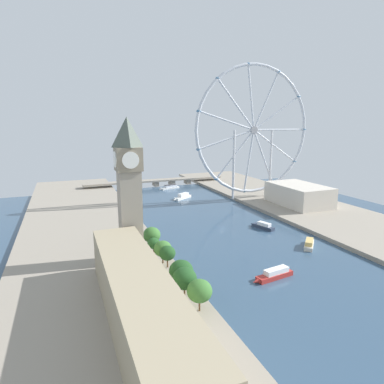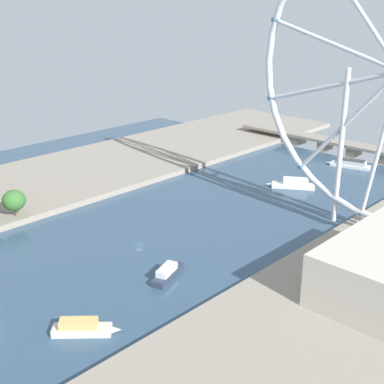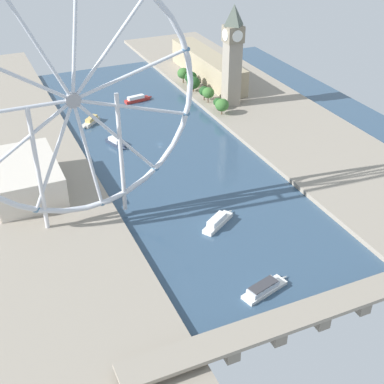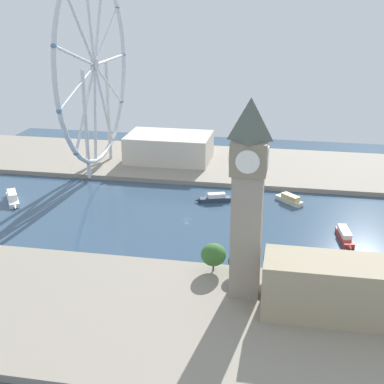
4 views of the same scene
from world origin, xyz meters
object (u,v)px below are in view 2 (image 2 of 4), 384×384
(tour_boat_2, at_px, (83,328))
(tour_boat_4, at_px, (293,184))
(tour_boat_0, at_px, (168,272))
(river_bridge, at_px, (354,147))
(tour_boat_3, at_px, (351,164))

(tour_boat_2, xyz_separation_m, tour_boat_4, (-29.89, 165.14, 0.22))
(tour_boat_0, height_order, tour_boat_2, tour_boat_2)
(river_bridge, relative_size, tour_boat_3, 6.37)
(river_bridge, bearing_deg, tour_boat_0, -81.66)
(river_bridge, xyz_separation_m, tour_boat_4, (7.01, -84.91, -3.44))
(tour_boat_3, height_order, tour_boat_4, tour_boat_4)
(tour_boat_4, bearing_deg, river_bridge, -118.08)
(tour_boat_3, bearing_deg, tour_boat_0, 80.49)
(tour_boat_2, xyz_separation_m, tour_boat_3, (-25.36, 224.02, -0.06))
(tour_boat_2, height_order, tour_boat_3, tour_boat_2)
(tour_boat_2, bearing_deg, tour_boat_0, 53.58)
(river_bridge, distance_m, tour_boat_4, 85.27)
(river_bridge, relative_size, tour_boat_2, 9.95)
(river_bridge, distance_m, tour_boat_3, 28.71)
(tour_boat_2, height_order, tour_boat_4, tour_boat_4)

